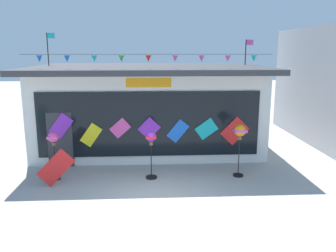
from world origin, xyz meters
The scene contains 6 objects.
ground_plane centered at (0.00, 0.00, 0.00)m, with size 80.00×80.00×0.00m, color #ADAAA5.
kite_shop_building centered at (-0.11, 5.98, 1.79)m, with size 9.33×6.74×4.88m.
wind_spinner_far_left centered at (-3.19, 1.85, 1.30)m, with size 0.35×0.35×1.61m.
wind_spinner_left centered at (-0.06, 1.80, 1.19)m, with size 0.38×0.38×1.59m.
wind_spinner_center_left centered at (2.87, 1.83, 1.44)m, with size 0.41×0.41×1.78m.
display_kite_on_ground centered at (-3.03, 1.33, 0.58)m, with size 0.60×0.03×1.08m, color red.
Camera 1 is at (-0.12, -9.27, 4.17)m, focal length 37.52 mm.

